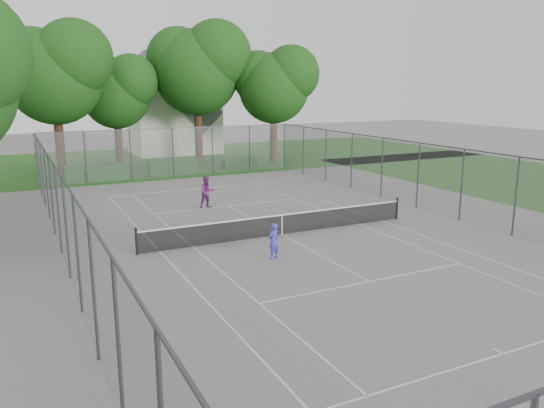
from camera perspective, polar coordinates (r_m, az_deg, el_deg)
name	(u,v)px	position (r m, az deg, el deg)	size (l,w,h in m)	color
ground	(282,235)	(23.51, 1.08, -3.33)	(120.00, 120.00, 0.00)	slate
grass_far	(145,161)	(47.66, -13.50, 4.51)	(60.00, 20.00, 0.00)	#1E4F16
court_markings	(282,235)	(23.51, 1.08, -3.32)	(11.03, 23.83, 0.01)	silver
tennis_net	(282,224)	(23.38, 1.09, -2.13)	(12.87, 0.10, 1.10)	black
perimeter_fence	(282,195)	(23.08, 1.10, 0.99)	(18.08, 34.08, 3.52)	#38383D
tree_far_left	(55,69)	(41.32, -22.31, 13.26)	(7.66, 6.99, 11.01)	#361E13
tree_far_midleft	(117,89)	(45.29, -16.37, 11.74)	(6.22, 5.68, 8.94)	#361E13
tree_far_midright	(198,65)	(45.97, -7.97, 14.58)	(8.20, 7.48, 11.78)	#361E13
tree_far_right	(275,82)	(45.56, 0.32, 12.96)	(6.80, 6.21, 9.77)	#361E13
hedge_left	(98,173)	(38.74, -18.25, 3.20)	(4.26, 1.28, 1.06)	#184917
hedge_mid	(173,167)	(40.00, -10.60, 3.94)	(3.57, 1.02, 1.12)	#184917
hedge_right	(239,163)	(42.20, -3.53, 4.39)	(2.78, 1.02, 0.83)	#184917
house	(174,112)	(52.67, -10.53, 9.71)	(7.88, 6.11, 9.81)	white
girl_player	(274,241)	(20.17, 0.17, -4.00)	(0.51, 0.33, 1.40)	#3938D4
woman_player	(207,192)	(28.65, -7.00, 1.27)	(0.84, 0.66, 1.73)	#712570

